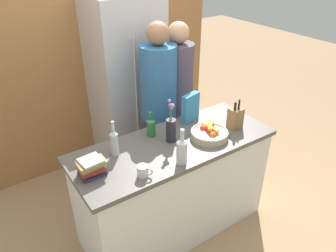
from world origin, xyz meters
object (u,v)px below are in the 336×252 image
Objects in this scene: bottle_oil at (182,150)px; bottle_wine at (151,126)px; flower_vase at (171,127)px; coffee_mug at (143,171)px; refrigerator at (127,87)px; bottle_vinegar at (114,142)px; book_stack at (91,167)px; knife_block at (235,118)px; cereal_box at (190,108)px; person_at_sink at (159,103)px; person_in_blue at (177,97)px; fruit_bowl at (209,133)px.

bottle_oil is 0.46m from bottle_wine.
flower_vase reaches higher than coffee_mug.
refrigerator is 5.12× the size of flower_vase.
bottle_wine is (0.38, 0.09, -0.03)m from bottle_vinegar.
knife_block is at bearing -3.34° from book_stack.
knife_block is 0.41m from cereal_box.
person_in_blue is (0.25, 0.03, -0.01)m from person_at_sink.
bottle_oil is at bearing -166.83° from knife_block.
person_at_sink reaches higher than coffee_mug.
bottle_vinegar reaches higher than coffee_mug.
bottle_oil is at bearing -109.87° from flower_vase.
knife_block is (0.29, 0.00, 0.06)m from fruit_bowl.
coffee_mug is at bearing -120.69° from person_at_sink.
fruit_bowl is 1.10× the size of bottle_oil.
person_in_blue reaches higher than coffee_mug.
coffee_mug is 0.36m from book_stack.
bottle_vinegar is (-0.81, -0.11, -0.02)m from cereal_box.
bottle_vinegar reaches higher than book_stack.
cereal_box is 2.68× the size of coffee_mug.
fruit_bowl is (0.11, -1.26, 0.01)m from refrigerator.
knife_block reaches higher than book_stack.
knife_block is at bearing 0.71° from fruit_bowl.
bottle_wine is at bearing 12.96° from bottle_vinegar.
knife_block is 1.03m from coffee_mug.
coffee_mug is at bearing -113.61° from refrigerator.
coffee_mug is 0.50× the size of book_stack.
flower_vase reaches higher than bottle_vinegar.
flower_vase reaches higher than bottle_wine.
person_in_blue reaches higher than bottle_vinegar.
flower_vase reaches higher than fruit_bowl.
coffee_mug is 0.34× the size of bottle_vinegar.
bottle_vinegar is at bearing 134.01° from bottle_oil.
bottle_wine is at bearing -122.31° from person_at_sink.
book_stack is 0.69× the size of bottle_oil.
refrigerator is 0.60m from person_at_sink.
fruit_bowl is 1.08× the size of bottle_vinegar.
cereal_box is 0.90× the size of bottle_vinegar.
bottle_vinegar is 1.06m from person_in_blue.
fruit_bowl reaches higher than coffee_mug.
coffee_mug is (-0.61, -1.40, 0.01)m from refrigerator.
book_stack is 1.34m from person_in_blue.
cereal_box is at bearing 128.88° from knife_block.
person_at_sink is (0.31, 0.36, -0.02)m from bottle_wine.
fruit_bowl is 0.72m from person_in_blue.
fruit_bowl is 0.30m from knife_block.
book_stack is (-0.72, -0.06, -0.07)m from flower_vase.
bottle_oil is at bearing -101.71° from refrigerator.
bottle_oil is at bearing -21.55° from book_stack.
book_stack is 0.29m from bottle_vinegar.
flower_vase is at bearing 4.48° from book_stack.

